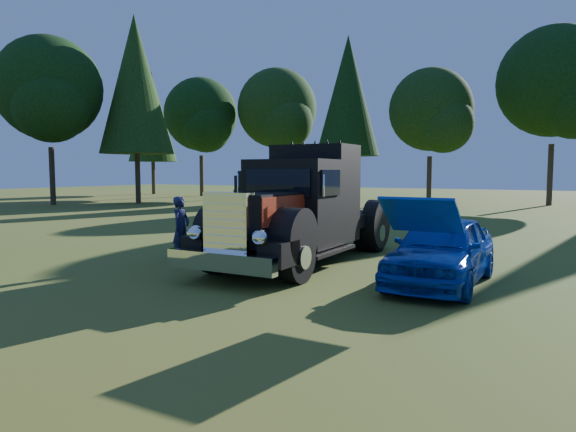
# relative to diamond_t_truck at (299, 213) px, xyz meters

# --- Properties ---
(ground) EXTENTS (120.00, 120.00, 0.00)m
(ground) POSITION_rel_diamond_t_truck_xyz_m (0.56, -2.31, -1.28)
(ground) COLOR #315E1B
(ground) RESTS_ON ground
(treeline) EXTENTS (72.10, 24.04, 13.84)m
(treeline) POSITION_rel_diamond_t_truck_xyz_m (-2.00, 25.10, 6.42)
(treeline) COLOR #2D2116
(treeline) RESTS_ON ground
(diamond_t_truck) EXTENTS (3.37, 7.16, 3.00)m
(diamond_t_truck) POSITION_rel_diamond_t_truck_xyz_m (0.00, 0.00, 0.00)
(diamond_t_truck) COLOR black
(diamond_t_truck) RESTS_ON ground
(hotrod_coupe) EXTENTS (1.70, 4.25, 1.89)m
(hotrod_coupe) POSITION_rel_diamond_t_truck_xyz_m (3.68, -0.72, -0.57)
(hotrod_coupe) COLOR #160798
(hotrod_coupe) RESTS_ON ground
(spectator_near) EXTENTS (0.48, 0.66, 1.67)m
(spectator_near) POSITION_rel_diamond_t_truck_xyz_m (-2.89, -1.11, -0.45)
(spectator_near) COLOR navy
(spectator_near) RESTS_ON ground
(spectator_far) EXTENTS (1.02, 1.10, 1.80)m
(spectator_far) POSITION_rel_diamond_t_truck_xyz_m (-1.59, 0.30, -0.38)
(spectator_far) COLOR navy
(spectator_far) RESTS_ON ground
(distant_teal_car) EXTENTS (3.53, 4.56, 1.44)m
(distant_teal_car) POSITION_rel_diamond_t_truck_xyz_m (-16.54, 24.37, -0.56)
(distant_teal_car) COLOR #0B3142
(distant_teal_car) RESTS_ON ground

